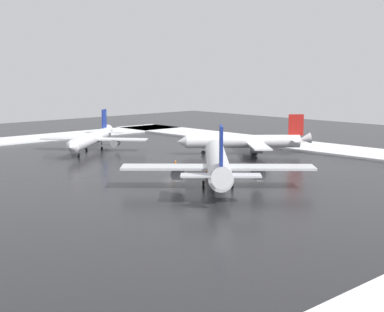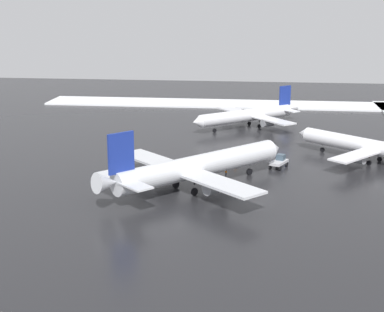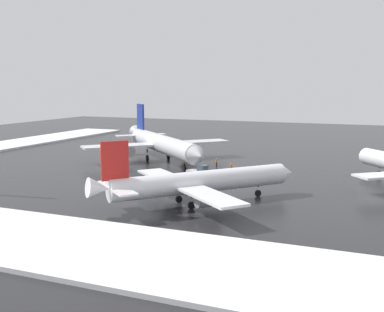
# 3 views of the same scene
# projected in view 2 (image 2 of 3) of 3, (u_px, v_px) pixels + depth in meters

# --- Properties ---
(ground_plane) EXTENTS (240.00, 240.00, 0.00)m
(ground_plane) POSITION_uv_depth(u_px,v_px,m) (220.00, 164.00, 115.03)
(ground_plane) COLOR #232326
(snow_bank_right) EXTENTS (14.00, 116.00, 0.49)m
(snow_bank_right) POSITION_uv_depth(u_px,v_px,m) (236.00, 104.00, 179.26)
(snow_bank_right) COLOR white
(snow_bank_right) RESTS_ON ground_plane
(airplane_foreground_jet) EXTENTS (31.74, 30.88, 11.88)m
(airplane_foreground_jet) POSITION_uv_depth(u_px,v_px,m) (196.00, 167.00, 98.66)
(airplane_foreground_jet) COLOR silver
(airplane_foreground_jet) RESTS_ON ground_plane
(airplane_far_rear) EXTENTS (24.45, 26.70, 9.60)m
(airplane_far_rear) POSITION_uv_depth(u_px,v_px,m) (248.00, 115.00, 146.52)
(airplane_far_rear) COLOR white
(airplane_far_rear) RESTS_ON ground_plane
(airplane_parked_portside) EXTENTS (24.37, 26.35, 9.54)m
(airplane_parked_portside) POSITION_uv_depth(u_px,v_px,m) (367.00, 146.00, 115.56)
(airplane_parked_portside) COLOR white
(airplane_parked_portside) RESTS_ON ground_plane
(pushback_tug) EXTENTS (5.10, 3.91, 2.50)m
(pushback_tug) POSITION_uv_depth(u_px,v_px,m) (279.00, 161.00, 111.81)
(pushback_tug) COLOR silver
(pushback_tug) RESTS_ON ground_plane
(ground_crew_by_nose_gear) EXTENTS (0.36, 0.36, 1.71)m
(ground_crew_by_nose_gear) POSITION_uv_depth(u_px,v_px,m) (226.00, 172.00, 106.05)
(ground_crew_by_nose_gear) COLOR black
(ground_crew_by_nose_gear) RESTS_ON ground_plane
(ground_crew_beside_wing) EXTENTS (0.36, 0.36, 1.71)m
(ground_crew_beside_wing) POSITION_uv_depth(u_px,v_px,m) (209.00, 163.00, 111.81)
(ground_crew_beside_wing) COLOR black
(ground_crew_beside_wing) RESTS_ON ground_plane
(ground_crew_near_tug) EXTENTS (0.36, 0.36, 1.71)m
(ground_crew_near_tug) POSITION_uv_depth(u_px,v_px,m) (236.00, 157.00, 115.76)
(ground_crew_near_tug) COLOR black
(ground_crew_near_tug) RESTS_ON ground_plane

